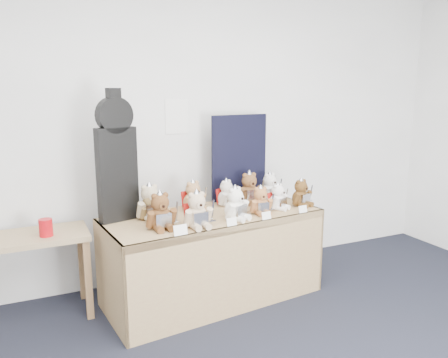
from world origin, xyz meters
name	(u,v)px	position (x,y,z in m)	size (l,w,h in m)	color
room_shell	(177,117)	(0.16, 2.49, 1.47)	(6.00, 6.00, 6.00)	silver
display_table	(217,235)	(0.27, 1.85, 0.57)	(1.81, 0.92, 0.72)	#9A734E
side_table	(33,250)	(-1.08, 2.17, 0.54)	(0.80, 0.45, 0.66)	#A38158
guitar_case	(116,158)	(-0.46, 2.06, 1.21)	(0.32, 0.16, 1.00)	black
navy_board	(239,157)	(0.68, 2.30, 1.11)	(0.57, 0.02, 0.77)	black
red_cup	(46,228)	(-0.98, 2.09, 0.73)	(0.10, 0.10, 0.13)	red
teddy_front_far_left	(161,213)	(-0.23, 1.73, 0.85)	(0.25, 0.20, 0.30)	brown
teddy_front_left	(197,211)	(0.02, 1.66, 0.84)	(0.25, 0.21, 0.30)	#C9AD8E
teddy_front_centre	(236,205)	(0.36, 1.72, 0.84)	(0.24, 0.23, 0.29)	white
teddy_front_right	(261,202)	(0.61, 1.77, 0.83)	(0.21, 0.17, 0.25)	#A56B3E
teddy_front_far_right	(278,198)	(0.82, 1.84, 0.82)	(0.21, 0.20, 0.25)	white
teddy_front_end	(301,194)	(1.05, 1.85, 0.83)	(0.22, 0.20, 0.26)	brown
teddy_back_left	(150,203)	(-0.23, 2.00, 0.85)	(0.26, 0.21, 0.31)	beige
teddy_back_centre_left	(193,197)	(0.15, 2.08, 0.84)	(0.24, 0.22, 0.29)	#A77D53
teddy_back_centre_right	(227,194)	(0.47, 2.12, 0.83)	(0.21, 0.20, 0.26)	silver
teddy_back_right	(250,189)	(0.69, 2.11, 0.85)	(0.25, 0.20, 0.31)	brown
teddy_back_end	(270,188)	(0.91, 2.14, 0.84)	(0.24, 0.21, 0.28)	white
teddy_back_far_left	(150,208)	(-0.24, 1.98, 0.82)	(0.20, 0.17, 0.23)	olive
entry_card_a	(181,230)	(-0.15, 1.53, 0.76)	(0.10, 0.00, 0.07)	white
entry_card_b	(232,222)	(0.26, 1.58, 0.76)	(0.08, 0.00, 0.06)	white
entry_card_c	(266,216)	(0.58, 1.61, 0.76)	(0.08, 0.00, 0.06)	white
entry_card_d	(303,209)	(0.94, 1.65, 0.76)	(0.08, 0.00, 0.06)	white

